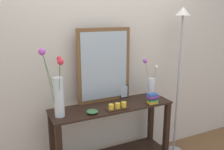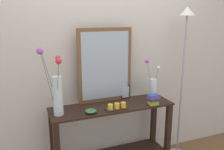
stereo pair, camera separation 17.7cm
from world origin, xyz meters
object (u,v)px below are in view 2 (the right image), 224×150
Objects in this scene: tall_vase_left at (57,91)px; candle_tray at (117,107)px; vase_right at (153,86)px; floor_lamp at (184,60)px; mirror_leaning at (105,66)px; decorative_bowl at (91,111)px; book_stack at (153,99)px; picture_frame_small at (126,92)px; console_table at (112,133)px.

candle_tray is (0.60, -0.08, -0.23)m from tall_vase_left.
tall_vase_left reaches higher than vase_right.
vase_right reaches higher than candle_tray.
vase_right is 0.25× the size of floor_lamp.
mirror_leaning is 0.54m from decorative_bowl.
decorative_bowl is at bearing 177.62° from book_stack.
mirror_leaning is 6.17× the size of book_stack.
floor_lamp reaches higher than book_stack.
candle_tray is 0.36m from picture_frame_small.
decorative_bowl is 1.30m from floor_lamp.
candle_tray is (0.02, -0.29, -0.39)m from mirror_leaning.
vase_right is 0.55m from candle_tray.
mirror_leaning is 3.40× the size of candle_tray.
mirror_leaning is 0.65m from book_stack.
candle_tray is at bearing -2.26° from decorative_bowl.
decorative_bowl is (-0.28, 0.01, -0.01)m from candle_tray.
floor_lamp is (0.72, -0.11, 0.35)m from picture_frame_small.
floor_lamp reaches higher than tall_vase_left.
floor_lamp reaches higher than console_table.
picture_frame_small is at bearing 156.13° from vase_right.
tall_vase_left reaches higher than book_stack.
tall_vase_left is at bearing 168.56° from decorative_bowl.
tall_vase_left is 1.12m from vase_right.
vase_right is at bearing -23.87° from picture_frame_small.
mirror_leaning is at bearing 95.09° from console_table.
floor_lamp reaches higher than vase_right.
book_stack is (0.45, -0.30, -0.36)m from mirror_leaning.
vase_right is 0.33m from picture_frame_small.
decorative_bowl is (-0.26, -0.27, -0.39)m from mirror_leaning.
candle_tray is at bearing -86.09° from console_table.
decorative_bowl is at bearing -172.72° from floor_lamp.
console_table is 1.63× the size of mirror_leaning.
picture_frame_small is (0.23, 0.16, 0.42)m from console_table.
candle_tray is (-0.52, -0.15, -0.13)m from vase_right.
decorative_bowl is at bearing 177.74° from candle_tray.
console_table is 0.46m from decorative_bowl.
tall_vase_left is 0.36× the size of floor_lamp.
console_table is 10.04× the size of book_stack.
picture_frame_small is at bearing 13.67° from tall_vase_left.
vase_right is 0.51m from floor_lamp.
picture_frame_small is 0.58m from decorative_bowl.
vase_right is at bearing -177.38° from floor_lamp.
mirror_leaning is at bearing 173.06° from floor_lamp.
candle_tray is at bearing -164.00° from vase_right.
book_stack is 0.67m from floor_lamp.
mirror_leaning is (-0.01, 0.17, 0.75)m from console_table.
floor_lamp is at bearing 10.05° from candle_tray.
tall_vase_left is 0.87m from picture_frame_small.
vase_right is 0.82m from decorative_bowl.
book_stack is (0.43, -0.02, 0.03)m from candle_tray.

